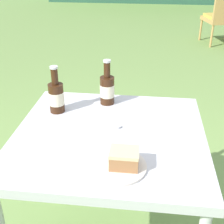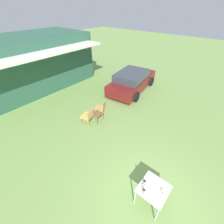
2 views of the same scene
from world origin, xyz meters
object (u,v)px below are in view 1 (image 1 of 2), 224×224
Objects in this scene: cake_on_plate at (121,162)px; patio_table at (109,148)px; cola_bottle_far at (56,96)px; wicker_chair_cushioned at (223,17)px; cola_bottle_near at (107,89)px.

patio_table is at bearing 107.08° from cake_on_plate.
cola_bottle_far is (-0.35, 0.40, 0.06)m from cake_on_plate.
cake_on_plate is 0.96× the size of cola_bottle_far.
cola_bottle_far is (-1.61, -4.12, 0.38)m from wicker_chair_cushioned.
cola_bottle_near is (-1.39, -4.00, 0.38)m from wicker_chair_cushioned.
cake_on_plate is at bearing -49.24° from cola_bottle_far.
wicker_chair_cushioned is 4.25m from cola_bottle_near.
cola_bottle_far is at bearing -152.80° from cola_bottle_near.
cola_bottle_near is 0.26m from cola_bottle_far.
cake_on_plate is 0.54m from cola_bottle_far.
patio_table is 0.36m from cola_bottle_far.
cake_on_plate is at bearing -72.92° from patio_table.
cola_bottle_far is at bearing 53.63° from wicker_chair_cushioned.
cola_bottle_near reaches higher than wicker_chair_cushioned.
wicker_chair_cushioned reaches higher than patio_table.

